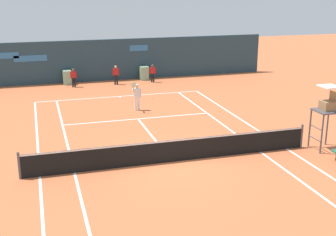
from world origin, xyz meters
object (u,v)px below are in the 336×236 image
Objects in this scene: player_on_baseline at (137,95)px; tennis_ball_mid_court at (219,111)px; ball_kid_left_post at (153,72)px; ball_kid_right_post at (73,77)px; umpire_chair at (327,108)px; ball_kid_centre_post at (116,74)px; tennis_ball_by_sideline at (153,98)px.

player_on_baseline is 4.83m from tennis_ball_mid_court.
ball_kid_right_post is at bearing 6.40° from ball_kid_left_post.
umpire_chair is 16.24m from ball_kid_left_post.
ball_kid_centre_post reaches higher than tennis_ball_mid_court.
player_on_baseline is 1.28× the size of ball_kid_centre_post.
ball_kid_centre_post is at bearing 22.11° from umpire_chair.
umpire_chair is 1.61× the size of player_on_baseline.
player_on_baseline is 2.98m from tennis_ball_by_sideline.
ball_kid_right_post is (-2.91, 7.21, -0.17)m from player_on_baseline.
tennis_ball_by_sideline is (-1.27, -4.84, -0.73)m from ball_kid_left_post.
ball_kid_right_post is at bearing 30.84° from umpire_chair.
tennis_ball_mid_court is at bearing 16.23° from umpire_chair.
tennis_ball_mid_court and tennis_ball_by_sideline have the same top height.
tennis_ball_mid_court is 4.92m from tennis_ball_by_sideline.
umpire_chair reaches higher than ball_kid_right_post.
player_on_baseline is at bearing 115.04° from ball_kid_right_post.
tennis_ball_by_sideline is (-4.95, 10.94, -1.84)m from umpire_chair.
tennis_ball_mid_court is (4.38, -8.80, -0.76)m from ball_kid_centre_post.
tennis_ball_mid_court is at bearing 168.71° from player_on_baseline.
ball_kid_centre_post is (0.10, 7.21, -0.13)m from player_on_baseline.
umpire_chair is 2.07× the size of ball_kid_centre_post.
ball_kid_right_post and ball_kid_left_post have the same top height.
ball_kid_centre_post is 20.34× the size of tennis_ball_by_sideline.
ball_kid_right_post is 11.51m from tennis_ball_mid_court.
umpire_chair is at bearing -65.66° from tennis_ball_by_sideline.
player_on_baseline is at bearing 96.33° from ball_kid_centre_post.
ball_kid_left_post is 19.39× the size of tennis_ball_mid_court.
umpire_chair is 42.01× the size of tennis_ball_by_sideline.
tennis_ball_by_sideline is (1.46, -4.84, -0.76)m from ball_kid_centre_post.
player_on_baseline reaches higher than ball_kid_right_post.
umpire_chair is at bearing 123.88° from ball_kid_right_post.
ball_kid_left_post is at bearing -103.22° from player_on_baseline.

